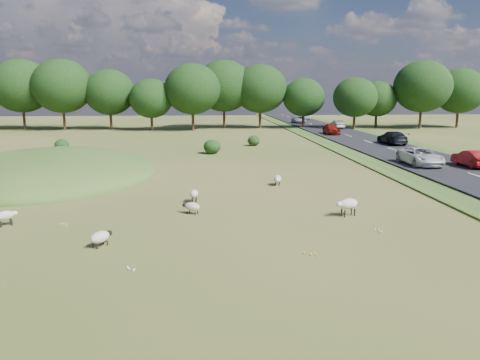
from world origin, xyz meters
The scene contains 18 objects.
ground centered at (0.00, 20.00, 0.00)m, with size 160.00×160.00×0.00m, color #42571B.
mound centered at (-12.00, 12.00, 0.00)m, with size 16.00×20.00×4.00m, color #33561E.
road centered at (20.00, 30.00, 0.12)m, with size 8.00×150.00×0.25m, color black.
treeline centered at (-1.06, 55.44, 6.57)m, with size 96.28×14.66×11.70m.
shrubs centered at (-2.74, 26.78, 0.67)m, with size 22.94×8.49×1.47m.
sheep_0 centered at (7.24, -1.28, 0.66)m, with size 1.37×0.92×0.95m.
sheep_1 centered at (-0.89, -0.18, 0.40)m, with size 1.10×0.88×0.63m.
sheep_2 centered at (-0.82, 2.34, 0.55)m, with size 0.54×1.10×0.78m.
sheep_3 centered at (-9.81, -1.78, 0.52)m, with size 0.99×0.93×0.75m.
sheep_4 centered at (4.84, 7.09, 0.43)m, with size 0.72×1.24×0.69m.
sheep_5 centered at (-4.57, -5.23, 0.42)m, with size 0.96×1.16×0.67m.
car_0 centered at (21.90, 12.38, 0.94)m, with size 1.45×4.16×1.37m, color maroon.
car_2 centered at (18.10, 42.10, 1.01)m, with size 1.79×4.45×1.51m, color maroon.
car_3 centered at (18.10, 13.66, 0.98)m, with size 2.44×5.29×1.47m, color silver.
car_4 centered at (21.90, 52.22, 0.93)m, with size 1.43×4.11×1.35m, color #9EA1A5.
car_5 centered at (21.90, 78.47, 0.98)m, with size 2.05×5.04×1.46m, color silver.
car_6 centered at (21.90, 29.08, 1.01)m, with size 2.14×5.25×1.52m, color black.
car_7 centered at (18.10, 66.08, 0.90)m, with size 2.17×4.70×1.31m, color #A8A9AF.
Camera 1 is at (-0.13, -24.44, 6.47)m, focal length 35.00 mm.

